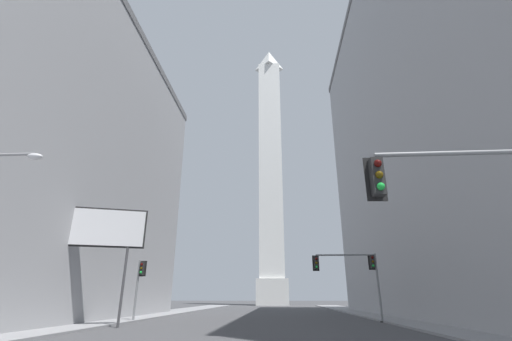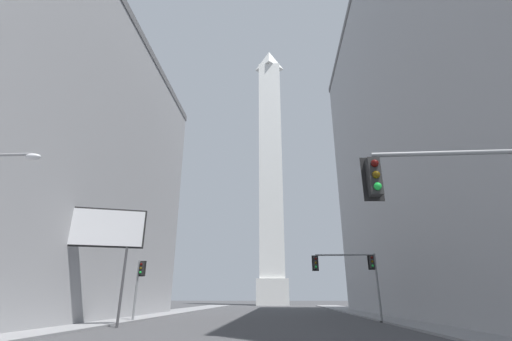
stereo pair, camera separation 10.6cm
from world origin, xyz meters
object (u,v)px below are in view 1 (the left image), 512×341
object	(u,v)px
obelisk	(271,166)
traffic_light_near_right	(505,196)
traffic_light_mid_left	(139,280)
traffic_light_mid_right	(354,269)
billboard_sign	(96,230)

from	to	relation	value
obelisk	traffic_light_near_right	world-z (taller)	obelisk
traffic_light_near_right	traffic_light_mid_left	size ratio (longest dim) A/B	1.18
traffic_light_mid_right	traffic_light_mid_left	bearing A→B (deg)	-177.68
obelisk	traffic_light_mid_right	xyz separation A→B (m)	(8.27, -60.15, -32.78)
obelisk	traffic_light_mid_left	size ratio (longest dim) A/B	15.41
traffic_light_near_right	traffic_light_mid_right	bearing A→B (deg)	89.13
traffic_light_mid_right	obelisk	bearing A→B (deg)	97.83
traffic_light_mid_right	traffic_light_mid_left	distance (m)	18.67
obelisk	traffic_light_near_right	distance (m)	88.48
traffic_light_mid_right	traffic_light_mid_left	world-z (taller)	traffic_light_mid_right
traffic_light_mid_left	billboard_sign	world-z (taller)	billboard_sign
traffic_light_mid_right	billboard_sign	bearing A→B (deg)	-159.63
traffic_light_mid_left	billboard_sign	distance (m)	7.35
obelisk	billboard_sign	bearing A→B (deg)	-99.58
traffic_light_near_right	traffic_light_mid_left	bearing A→B (deg)	131.04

